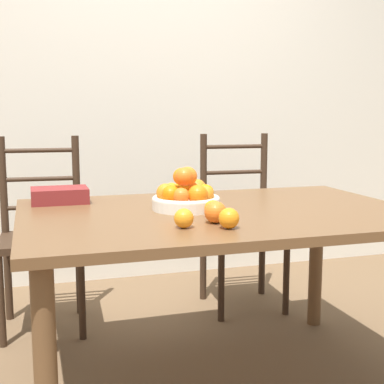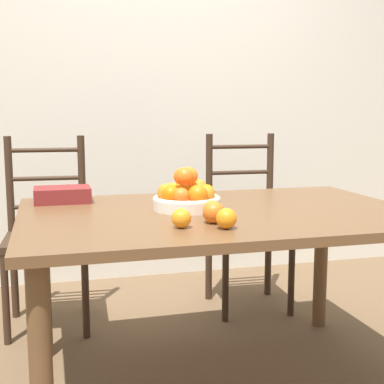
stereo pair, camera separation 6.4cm
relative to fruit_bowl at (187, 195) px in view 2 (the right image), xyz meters
name	(u,v)px [view 2 (the right image)]	position (x,y,z in m)	size (l,w,h in m)	color
ground_plane	(219,382)	(0.12, -0.06, -0.79)	(12.00, 12.00, 0.00)	brown
wall_back	(147,86)	(0.12, 1.51, 0.51)	(8.00, 0.06, 2.60)	silver
dining_table	(220,232)	(0.12, -0.06, -0.15)	(1.57, 1.04, 0.73)	brown
fruit_bowl	(187,195)	(0.00, 0.00, 0.00)	(0.28, 0.28, 0.17)	silver
orange_loose_0	(214,212)	(0.02, -0.29, -0.02)	(0.08, 0.08, 0.08)	orange
orange_loose_1	(212,209)	(0.05, -0.19, -0.02)	(0.07, 0.07, 0.07)	orange
orange_loose_2	(181,218)	(-0.11, -0.34, -0.02)	(0.07, 0.07, 0.07)	orange
orange_loose_3	(226,219)	(0.04, -0.39, -0.02)	(0.07, 0.07, 0.07)	orange
chair_left	(47,238)	(-0.56, 0.78, -0.32)	(0.44, 0.42, 1.00)	#382619
chair_right	(247,226)	(0.56, 0.78, -0.32)	(0.44, 0.42, 1.00)	#382619
book_stack	(62,195)	(-0.48, 0.31, -0.02)	(0.24, 0.17, 0.07)	maroon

